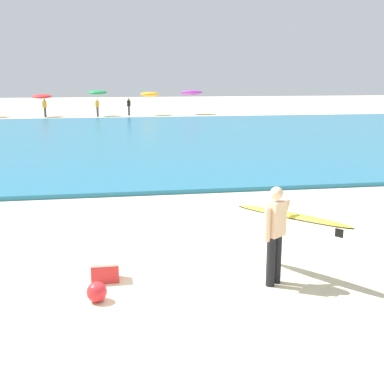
{
  "coord_description": "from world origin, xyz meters",
  "views": [
    {
      "loc": [
        -0.91,
        -7.94,
        3.51
      ],
      "look_at": [
        0.81,
        2.13,
        1.1
      ],
      "focal_mm": 45.95,
      "sensor_mm": 36.0,
      "label": 1
    }
  ],
  "objects_px": {
    "beach_umbrella_2": "(97,92)",
    "beach_ball": "(97,292)",
    "beachgoer_near_row_mid": "(97,107)",
    "beachgoer_near_row_right": "(45,108)",
    "beach_umbrella_3": "(150,94)",
    "cooler_box": "(105,270)",
    "beachgoer_near_row_left": "(129,106)",
    "surfer_with_board": "(282,225)",
    "beach_umbrella_4": "(191,93)",
    "beach_umbrella_1": "(42,96)"
  },
  "relations": [
    {
      "from": "beach_umbrella_3",
      "to": "cooler_box",
      "type": "xyz_separation_m",
      "value": [
        -4.08,
        -38.12,
        -1.72
      ]
    },
    {
      "from": "surfer_with_board",
      "to": "beach_ball",
      "type": "xyz_separation_m",
      "value": [
        -3.17,
        -0.31,
        -0.86
      ]
    },
    {
      "from": "beach_umbrella_2",
      "to": "beach_umbrella_1",
      "type": "bearing_deg",
      "value": -177.29
    },
    {
      "from": "beach_umbrella_3",
      "to": "beachgoer_near_row_mid",
      "type": "xyz_separation_m",
      "value": [
        -4.81,
        -1.24,
        -1.06
      ]
    },
    {
      "from": "surfer_with_board",
      "to": "beach_ball",
      "type": "bearing_deg",
      "value": -174.51
    },
    {
      "from": "beach_umbrella_3",
      "to": "beach_umbrella_4",
      "type": "bearing_deg",
      "value": 6.94
    },
    {
      "from": "beach_umbrella_4",
      "to": "cooler_box",
      "type": "bearing_deg",
      "value": -101.8
    },
    {
      "from": "beach_umbrella_2",
      "to": "beach_umbrella_4",
      "type": "xyz_separation_m",
      "value": [
        8.76,
        0.63,
        -0.1
      ]
    },
    {
      "from": "beach_umbrella_4",
      "to": "beach_umbrella_1",
      "type": "bearing_deg",
      "value": -176.39
    },
    {
      "from": "beach_umbrella_2",
      "to": "beachgoer_near_row_mid",
      "type": "xyz_separation_m",
      "value": [
        -0.04,
        -1.1,
        -1.27
      ]
    },
    {
      "from": "beach_umbrella_2",
      "to": "beachgoer_near_row_right",
      "type": "xyz_separation_m",
      "value": [
        -4.6,
        -0.81,
        -1.27
      ]
    },
    {
      "from": "surfer_with_board",
      "to": "beach_umbrella_2",
      "type": "bearing_deg",
      "value": 95.54
    },
    {
      "from": "beach_umbrella_2",
      "to": "beach_umbrella_4",
      "type": "bearing_deg",
      "value": 4.1
    },
    {
      "from": "surfer_with_board",
      "to": "beach_umbrella_3",
      "type": "bearing_deg",
      "value": 88.47
    },
    {
      "from": "beach_umbrella_2",
      "to": "beachgoer_near_row_right",
      "type": "height_order",
      "value": "beach_umbrella_2"
    },
    {
      "from": "beach_umbrella_4",
      "to": "cooler_box",
      "type": "relative_size",
      "value": 4.75
    },
    {
      "from": "beach_umbrella_3",
      "to": "beachgoer_near_row_left",
      "type": "relative_size",
      "value": 1.36
    },
    {
      "from": "beach_umbrella_1",
      "to": "beachgoer_near_row_left",
      "type": "bearing_deg",
      "value": 0.49
    },
    {
      "from": "beach_umbrella_3",
      "to": "beach_umbrella_4",
      "type": "xyz_separation_m",
      "value": [
        3.99,
        0.49,
        0.11
      ]
    },
    {
      "from": "beach_umbrella_4",
      "to": "beachgoer_near_row_mid",
      "type": "relative_size",
      "value": 1.47
    },
    {
      "from": "beach_umbrella_1",
      "to": "beachgoer_near_row_right",
      "type": "bearing_deg",
      "value": -65.4
    },
    {
      "from": "beachgoer_near_row_right",
      "to": "beach_ball",
      "type": "bearing_deg",
      "value": -82.27
    },
    {
      "from": "beach_umbrella_2",
      "to": "beach_ball",
      "type": "height_order",
      "value": "beach_umbrella_2"
    },
    {
      "from": "beachgoer_near_row_mid",
      "to": "beach_ball",
      "type": "distance_m",
      "value": 37.72
    },
    {
      "from": "beach_umbrella_2",
      "to": "beachgoer_near_row_left",
      "type": "height_order",
      "value": "beach_umbrella_2"
    },
    {
      "from": "surfer_with_board",
      "to": "beach_umbrella_4",
      "type": "relative_size",
      "value": 0.89
    },
    {
      "from": "beach_ball",
      "to": "beachgoer_near_row_right",
      "type": "bearing_deg",
      "value": 97.73
    },
    {
      "from": "cooler_box",
      "to": "beach_umbrella_4",
      "type": "bearing_deg",
      "value": 78.2
    },
    {
      "from": "surfer_with_board",
      "to": "beach_ball",
      "type": "relative_size",
      "value": 6.34
    },
    {
      "from": "beach_umbrella_4",
      "to": "surfer_with_board",
      "type": "bearing_deg",
      "value": -97.32
    },
    {
      "from": "beach_umbrella_3",
      "to": "beachgoer_near_row_right",
      "type": "relative_size",
      "value": 1.36
    },
    {
      "from": "surfer_with_board",
      "to": "beachgoer_near_row_left",
      "type": "relative_size",
      "value": 1.31
    },
    {
      "from": "surfer_with_board",
      "to": "beach_umbrella_2",
      "type": "relative_size",
      "value": 0.87
    },
    {
      "from": "beach_umbrella_2",
      "to": "cooler_box",
      "type": "relative_size",
      "value": 4.85
    },
    {
      "from": "beachgoer_near_row_mid",
      "to": "beachgoer_near_row_right",
      "type": "distance_m",
      "value": 4.57
    },
    {
      "from": "beach_umbrella_4",
      "to": "beachgoer_near_row_left",
      "type": "height_order",
      "value": "beach_umbrella_4"
    },
    {
      "from": "beachgoer_near_row_right",
      "to": "beach_umbrella_1",
      "type": "bearing_deg",
      "value": 114.6
    },
    {
      "from": "beach_umbrella_1",
      "to": "beach_ball",
      "type": "xyz_separation_m",
      "value": [
        5.42,
        -38.57,
        -1.62
      ]
    },
    {
      "from": "beach_umbrella_3",
      "to": "cooler_box",
      "type": "relative_size",
      "value": 4.39
    },
    {
      "from": "beach_umbrella_1",
      "to": "beach_umbrella_2",
      "type": "xyz_separation_m",
      "value": [
        4.86,
        0.23,
        0.32
      ]
    },
    {
      "from": "beach_ball",
      "to": "beach_umbrella_1",
      "type": "bearing_deg",
      "value": 98.0
    },
    {
      "from": "beach_umbrella_3",
      "to": "beach_ball",
      "type": "distance_m",
      "value": 39.21
    },
    {
      "from": "beachgoer_near_row_left",
      "to": "beachgoer_near_row_right",
      "type": "bearing_deg",
      "value": -175.01
    },
    {
      "from": "beach_umbrella_1",
      "to": "beachgoer_near_row_right",
      "type": "height_order",
      "value": "beach_umbrella_1"
    },
    {
      "from": "beach_umbrella_2",
      "to": "beachgoer_near_row_mid",
      "type": "height_order",
      "value": "beach_umbrella_2"
    },
    {
      "from": "beach_umbrella_3",
      "to": "beachgoer_near_row_mid",
      "type": "relative_size",
      "value": 1.36
    },
    {
      "from": "beachgoer_near_row_left",
      "to": "cooler_box",
      "type": "relative_size",
      "value": 3.23
    },
    {
      "from": "beach_umbrella_3",
      "to": "beachgoer_near_row_mid",
      "type": "bearing_deg",
      "value": -165.52
    },
    {
      "from": "surfer_with_board",
      "to": "beachgoer_near_row_left",
      "type": "xyz_separation_m",
      "value": [
        -0.94,
        38.33,
        -0.18
      ]
    },
    {
      "from": "surfer_with_board",
      "to": "beachgoer_near_row_mid",
      "type": "bearing_deg",
      "value": 95.76
    }
  ]
}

